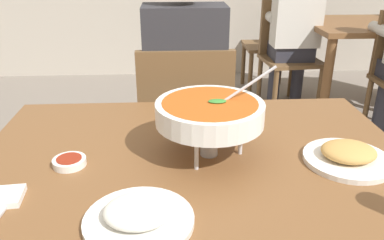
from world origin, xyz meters
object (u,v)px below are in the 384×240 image
(curry_bowl, at_px, (210,113))
(dining_table_far, at_px, (369,39))
(diner_main, at_px, (185,76))
(appetizer_plate, at_px, (348,156))
(chair_bg_corner, at_px, (278,38))
(sauce_dish, at_px, (69,162))
(patron_bg_left, at_px, (295,23))
(chair_bg_left, at_px, (287,49))
(dining_table_main, at_px, (195,190))
(rice_plate, at_px, (139,216))
(chair_diner_main, at_px, (185,126))

(curry_bowl, distance_m, dining_table_far, 2.57)
(diner_main, bearing_deg, appetizer_plate, -62.64)
(diner_main, xyz_separation_m, chair_bg_corner, (0.95, 1.89, -0.24))
(curry_bowl, xyz_separation_m, chair_bg_corner, (0.91, 2.64, -0.36))
(sauce_dish, distance_m, dining_table_far, 2.83)
(chair_bg_corner, distance_m, patron_bg_left, 0.58)
(chair_bg_left, bearing_deg, dining_table_far, -12.51)
(curry_bowl, xyz_separation_m, patron_bg_left, (0.88, 2.10, -0.13))
(dining_table_main, relative_size, rice_plate, 5.17)
(dining_table_main, distance_m, curry_bowl, 0.24)
(diner_main, xyz_separation_m, chair_bg_left, (0.92, 1.46, -0.24))
(curry_bowl, xyz_separation_m, chair_bg_left, (0.88, 2.21, -0.36))
(rice_plate, distance_m, appetizer_plate, 0.61)
(diner_main, xyz_separation_m, curry_bowl, (0.04, -0.75, 0.13))
(rice_plate, xyz_separation_m, chair_bg_left, (1.06, 2.51, -0.25))
(dining_table_main, distance_m, rice_plate, 0.34)
(appetizer_plate, relative_size, dining_table_far, 0.24)
(patron_bg_left, bearing_deg, chair_bg_corner, 86.65)
(rice_plate, bearing_deg, dining_table_main, 63.87)
(chair_bg_corner, relative_size, patron_bg_left, 0.69)
(chair_diner_main, relative_size, sauce_dish, 10.00)
(dining_table_main, bearing_deg, rice_plate, -116.13)
(rice_plate, bearing_deg, chair_bg_corner, 69.56)
(rice_plate, relative_size, sauce_dish, 2.67)
(dining_table_main, xyz_separation_m, chair_diner_main, (-0.00, 0.73, -0.13))
(dining_table_far, distance_m, patron_bg_left, 0.63)
(chair_diner_main, bearing_deg, appetizer_plate, -61.66)
(chair_diner_main, bearing_deg, diner_main, 90.00)
(chair_diner_main, xyz_separation_m, dining_table_far, (1.53, 1.36, 0.10))
(rice_plate, xyz_separation_m, patron_bg_left, (1.06, 2.40, -0.02))
(chair_diner_main, distance_m, patron_bg_left, 1.68)
(sauce_dish, relative_size, patron_bg_left, 0.07)
(chair_bg_corner, bearing_deg, sauce_dish, -115.90)
(appetizer_plate, bearing_deg, chair_bg_left, 77.63)
(appetizer_plate, bearing_deg, sauce_dish, 178.13)
(curry_bowl, relative_size, sauce_dish, 3.69)
(chair_diner_main, xyz_separation_m, patron_bg_left, (0.92, 1.39, 0.24))
(appetizer_plate, bearing_deg, diner_main, 117.36)
(curry_bowl, bearing_deg, chair_diner_main, 93.32)
(dining_table_main, bearing_deg, chair_diner_main, 90.00)
(rice_plate, bearing_deg, chair_diner_main, 82.19)
(appetizer_plate, height_order, sauce_dish, appetizer_plate)
(chair_diner_main, height_order, diner_main, diner_main)
(dining_table_far, height_order, chair_bg_corner, chair_bg_corner)
(dining_table_far, xyz_separation_m, patron_bg_left, (-0.61, 0.03, 0.13))
(curry_bowl, xyz_separation_m, sauce_dish, (-0.39, -0.04, -0.12))
(rice_plate, bearing_deg, sauce_dish, 128.49)
(dining_table_far, relative_size, patron_bg_left, 0.76)
(diner_main, distance_m, sauce_dish, 0.86)
(dining_table_main, relative_size, dining_table_far, 1.24)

